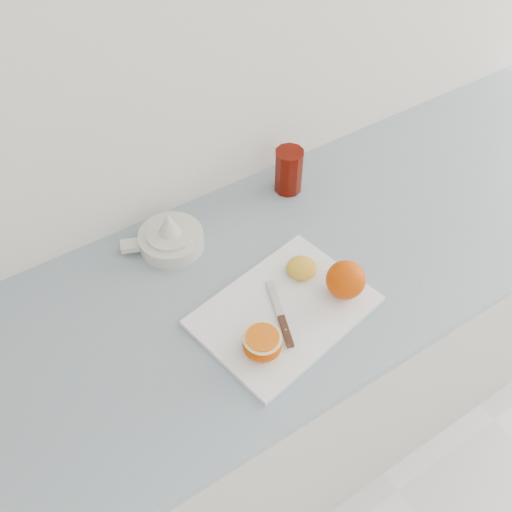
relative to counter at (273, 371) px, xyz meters
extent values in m
cube|color=beige|center=(0.00, 0.00, -0.02)|extent=(2.25, 0.60, 0.86)
cube|color=#909EA9|center=(0.00, 0.00, 0.43)|extent=(2.31, 0.64, 0.03)
cube|color=white|center=(-0.06, -0.10, 0.45)|extent=(0.39, 0.31, 0.01)
sphere|color=#C64D00|center=(0.08, -0.14, 0.50)|extent=(0.08, 0.08, 0.08)
ellipsoid|color=#C64D00|center=(-0.15, -0.16, 0.48)|extent=(0.08, 0.08, 0.04)
cylinder|color=#F9F195|center=(-0.15, -0.16, 0.50)|extent=(0.08, 0.08, 0.00)
cylinder|color=orange|center=(-0.15, -0.16, 0.50)|extent=(0.06, 0.06, 0.00)
ellipsoid|color=gold|center=(0.03, -0.04, 0.47)|extent=(0.07, 0.07, 0.03)
cylinder|color=orange|center=(0.03, -0.04, 0.48)|extent=(0.05, 0.05, 0.00)
cube|color=#482518|center=(-0.09, -0.15, 0.46)|extent=(0.04, 0.07, 0.01)
cube|color=#B7B7BC|center=(-0.06, -0.07, 0.46)|extent=(0.05, 0.09, 0.00)
cylinder|color=#B7B7BC|center=(-0.09, -0.15, 0.46)|extent=(0.00, 0.00, 0.01)
cylinder|color=white|center=(-0.16, 0.19, 0.46)|extent=(0.15, 0.15, 0.04)
cylinder|color=white|center=(-0.16, 0.19, 0.48)|extent=(0.11, 0.11, 0.01)
cone|color=white|center=(-0.16, 0.19, 0.52)|extent=(0.05, 0.05, 0.06)
cube|color=white|center=(-0.25, 0.22, 0.46)|extent=(0.06, 0.05, 0.01)
ellipsoid|color=orange|center=(-0.15, 0.18, 0.49)|extent=(0.01, 0.01, 0.00)
ellipsoid|color=orange|center=(-0.17, 0.21, 0.49)|extent=(0.01, 0.01, 0.00)
ellipsoid|color=orange|center=(-0.17, 0.18, 0.49)|extent=(0.01, 0.01, 0.00)
ellipsoid|color=orange|center=(-0.14, 0.19, 0.49)|extent=(0.01, 0.01, 0.00)
cylinder|color=#5A0800|center=(0.17, 0.21, 0.50)|extent=(0.07, 0.07, 0.11)
cylinder|color=#D07000|center=(0.17, 0.21, 0.46)|extent=(0.06, 0.06, 0.02)
cylinder|color=#5A0800|center=(0.17, 0.21, 0.56)|extent=(0.07, 0.07, 0.00)
camera|label=1|loc=(-0.48, -0.66, 1.41)|focal=40.00mm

